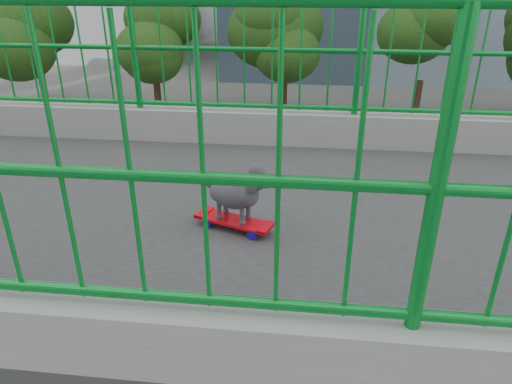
{
  "coord_description": "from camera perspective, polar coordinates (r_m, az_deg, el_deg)",
  "views": [
    {
      "loc": [
        2.79,
        5.59,
        8.47
      ],
      "look_at": [
        -0.52,
        5.21,
        6.89
      ],
      "focal_mm": 32.75,
      "sensor_mm": 36.0,
      "label": 1
    }
  ],
  "objects": [
    {
      "name": "car_3",
      "position": [
        20.14,
        14.3,
        2.12
      ],
      "size": [
        2.21,
        5.42,
        1.57
      ],
      "primitive_type": "imported",
      "rotation": [
        0.0,
        0.0,
        3.14
      ],
      "color": "black",
      "rests_on": "ground"
    },
    {
      "name": "poodle",
      "position": [
        2.82,
        -2.38,
        0.07
      ],
      "size": [
        0.27,
        0.42,
        0.37
      ],
      "rotation": [
        0.0,
        0.0,
        -0.35
      ],
      "color": "#2E2C31",
      "rests_on": "skateboard"
    },
    {
      "name": "skateboard",
      "position": [
        2.93,
        -2.71,
        -3.64
      ],
      "size": [
        0.31,
        0.52,
        0.07
      ],
      "rotation": [
        0.0,
        0.0,
        -0.35
      ],
      "color": "red",
      "rests_on": "footbridge"
    },
    {
      "name": "road",
      "position": [
        18.76,
        -11.55,
        -1.99
      ],
      "size": [
        18.0,
        90.0,
        0.02
      ],
      "primitive_type": "cube",
      "color": "black",
      "rests_on": "ground"
    },
    {
      "name": "street_trees",
      "position": [
        29.41,
        -2.49,
        18.03
      ],
      "size": [
        5.3,
        60.4,
        7.26
      ],
      "color": "black",
      "rests_on": "ground"
    }
  ]
}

